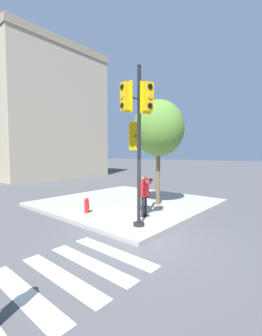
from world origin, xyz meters
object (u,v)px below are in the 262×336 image
person_photographer (145,193)px  street_tree (158,129)px  fire_hydrant (87,205)px  traffic_signal_pole (137,126)px

person_photographer → street_tree: size_ratio=0.32×
person_photographer → fire_hydrant: 2.62m
person_photographer → fire_hydrant: person_photographer is taller
street_tree → fire_hydrant: bearing=156.5°
traffic_signal_pole → street_tree: traffic_signal_pole is taller
person_photographer → fire_hydrant: (-1.20, 2.24, -0.66)m
traffic_signal_pole → fire_hydrant: 4.23m
person_photographer → fire_hydrant: bearing=118.3°
person_photographer → street_tree: street_tree is taller
traffic_signal_pole → fire_hydrant: traffic_signal_pole is taller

